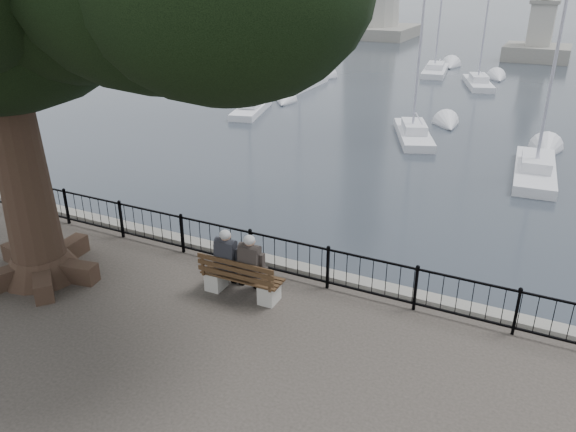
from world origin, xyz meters
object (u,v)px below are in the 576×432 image
Objects in this scene: bench at (241,282)px; lion_monument at (539,36)px; person_left at (230,262)px; person_right at (253,267)px.

bench is 48.66m from lion_monument.
person_left and person_right have the same top height.
person_left is 0.19× the size of lion_monument.
person_left is at bearing -93.45° from lion_monument.
person_left is 1.00× the size of person_right.
person_left is 48.58m from lion_monument.
person_right reaches higher than bench.
lion_monument is at bearing 87.25° from person_right.
person_right is 0.19× the size of lion_monument.
lion_monument reaches higher than person_right.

